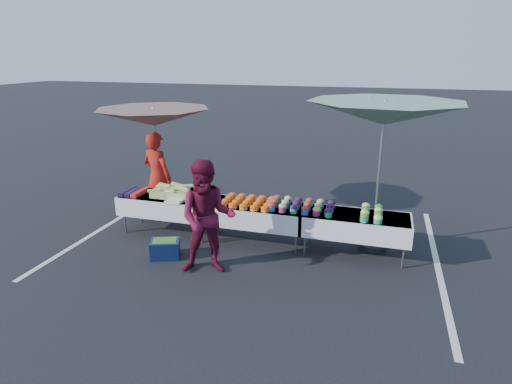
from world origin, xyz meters
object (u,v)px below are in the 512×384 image
(table_left, at_px, (168,204))
(vendor, at_px, (158,177))
(customer, at_px, (207,218))
(storage_bin, at_px, (165,248))
(umbrella_left, at_px, (154,118))
(table_right, at_px, (355,224))
(umbrella_right, at_px, (384,114))
(table_center, at_px, (256,213))

(table_left, bearing_deg, vendor, 133.05)
(customer, distance_m, storage_bin, 1.23)
(umbrella_left, bearing_deg, table_left, -49.21)
(customer, bearing_deg, storage_bin, 147.03)
(customer, relative_size, storage_bin, 3.17)
(vendor, bearing_deg, table_right, -173.19)
(umbrella_right, bearing_deg, umbrella_left, 176.82)
(storage_bin, bearing_deg, table_right, -3.03)
(table_left, height_order, umbrella_right, umbrella_right)
(vendor, distance_m, storage_bin, 2.02)
(vendor, bearing_deg, table_center, -178.95)
(vendor, height_order, umbrella_right, umbrella_right)
(table_center, xyz_separation_m, table_right, (1.80, 0.00, 0.00))
(umbrella_right, bearing_deg, storage_bin, -157.36)
(umbrella_left, distance_m, storage_bin, 2.80)
(table_left, bearing_deg, customer, -42.98)
(table_center, xyz_separation_m, vendor, (-2.31, 0.55, 0.36))
(umbrella_right, bearing_deg, vendor, 178.06)
(table_left, distance_m, table_right, 3.60)
(customer, bearing_deg, table_right, 12.27)
(umbrella_right, bearing_deg, table_right, -128.50)
(table_left, height_order, storage_bin, table_left)
(vendor, xyz_separation_m, storage_bin, (0.97, -1.59, -0.78))
(umbrella_right, distance_m, storage_bin, 4.38)
(storage_bin, bearing_deg, umbrella_left, 99.61)
(vendor, xyz_separation_m, umbrella_left, (-0.05, 0.10, 1.21))
(table_left, distance_m, storage_bin, 1.21)
(table_left, xyz_separation_m, table_right, (3.60, 0.00, 0.00))
(table_left, height_order, vendor, vendor)
(table_left, distance_m, customer, 1.93)
(vendor, relative_size, storage_bin, 3.21)
(customer, bearing_deg, vendor, 117.89)
(customer, bearing_deg, umbrella_right, 15.76)
(table_left, xyz_separation_m, customer, (1.39, -1.29, 0.35))
(table_center, xyz_separation_m, umbrella_right, (2.12, 0.40, 1.85))
(umbrella_left, bearing_deg, table_right, -8.87)
(table_center, bearing_deg, table_left, 180.00)
(table_left, relative_size, customer, 1.00)
(table_center, distance_m, umbrella_left, 2.91)
(umbrella_left, bearing_deg, table_center, -15.37)
(table_right, relative_size, umbrella_left, 0.72)
(storage_bin, bearing_deg, customer, -36.36)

